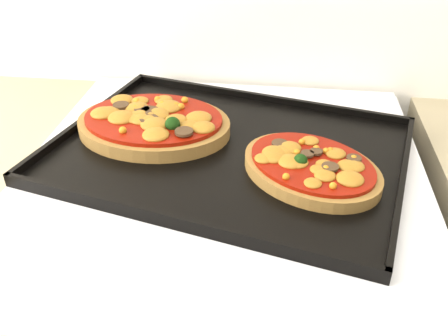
# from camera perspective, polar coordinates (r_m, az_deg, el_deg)

# --- Properties ---
(baking_tray) EXTENTS (0.59, 0.49, 0.02)m
(baking_tray) POSITION_cam_1_polar(r_m,az_deg,el_deg) (0.76, 0.48, 2.18)
(baking_tray) COLOR black
(baking_tray) RESTS_ON stove
(pizza_left) EXTENTS (0.26, 0.21, 0.04)m
(pizza_left) POSITION_cam_1_polar(r_m,az_deg,el_deg) (0.81, -8.06, 5.23)
(pizza_left) COLOR olive
(pizza_left) RESTS_ON baking_tray
(pizza_right) EXTENTS (0.26, 0.25, 0.03)m
(pizza_right) POSITION_cam_1_polar(r_m,az_deg,el_deg) (0.70, 9.96, 0.25)
(pizza_right) COLOR olive
(pizza_right) RESTS_ON baking_tray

